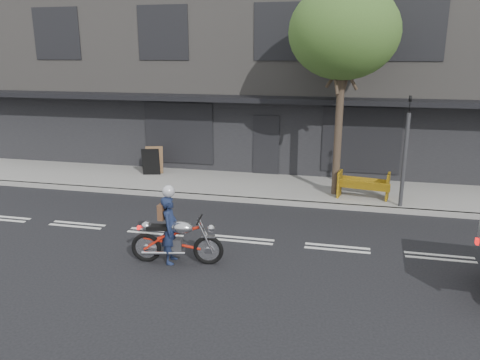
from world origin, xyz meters
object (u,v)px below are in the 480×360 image
traffic_light_pole (405,158)px  construction_barrier (364,186)px  street_tree (344,33)px  motorcycle (177,239)px  sandwich_board (151,162)px  rider (170,230)px

traffic_light_pole → construction_barrier: size_ratio=2.17×
street_tree → motorcycle: (-3.40, -5.84, -4.71)m
street_tree → traffic_light_pole: 4.23m
street_tree → motorcycle: size_ratio=3.12×
construction_barrier → sandwich_board: 7.93m
motorcycle → rider: 0.27m
street_tree → construction_barrier: street_tree is taller
street_tree → rider: size_ratio=4.24×
rider → sandwich_board: bearing=19.3°
street_tree → sandwich_board: size_ratio=6.42×
street_tree → construction_barrier: 4.79m
traffic_light_pole → rider: traffic_light_pole is taller
traffic_light_pole → construction_barrier: traffic_light_pole is taller
construction_barrier → street_tree: bearing=149.9°
motorcycle → rider: (-0.15, -0.00, 0.22)m
traffic_light_pole → motorcycle: size_ratio=1.62×
sandwich_board → construction_barrier: bearing=-24.7°
street_tree → construction_barrier: size_ratio=4.18×
street_tree → traffic_light_pole: (2.00, -0.85, -3.63)m
street_tree → motorcycle: street_tree is taller
street_tree → traffic_light_pole: street_tree is taller
motorcycle → sandwich_board: bearing=110.3°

